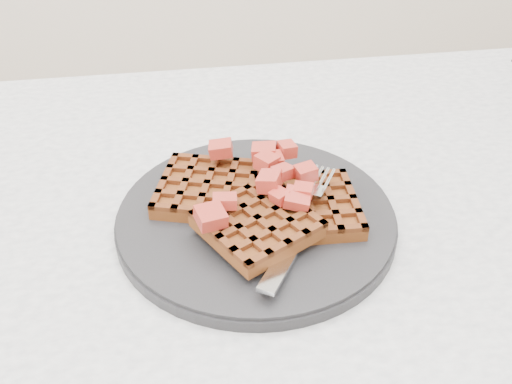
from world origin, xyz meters
TOP-DOWN VIEW (x-y plane):
  - table at (0.00, 0.00)m, footprint 1.20×0.80m
  - plate at (-0.11, 0.02)m, footprint 0.28×0.28m
  - waffles at (-0.11, 0.02)m, footprint 0.21×0.20m
  - strawberry_pile at (-0.11, 0.02)m, footprint 0.15×0.15m
  - fork at (-0.08, -0.02)m, footprint 0.11×0.17m

SIDE VIEW (x-z plane):
  - table at x=0.00m, z-range 0.26..1.01m
  - plate at x=-0.11m, z-range 0.75..0.77m
  - fork at x=-0.08m, z-range 0.77..0.78m
  - waffles at x=-0.11m, z-range 0.76..0.79m
  - strawberry_pile at x=-0.11m, z-range 0.79..0.82m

